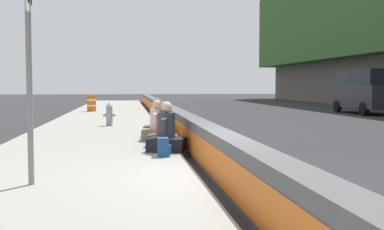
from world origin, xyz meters
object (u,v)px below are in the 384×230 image
at_px(fire_hydrant, 109,114).
at_px(construction_barrel, 92,103).
at_px(seated_person_foreground, 167,136).
at_px(parked_car_fourth, 366,90).
at_px(seated_person_far, 158,124).
at_px(route_sign_post, 29,49).
at_px(seated_person_rear, 157,127).
at_px(backpack, 163,147).
at_px(seated_person_middle, 163,133).

relative_size(fire_hydrant, construction_barrel, 0.93).
height_order(seated_person_foreground, parked_car_fourth, parked_car_fourth).
height_order(seated_person_far, construction_barrel, seated_person_far).
distance_m(route_sign_post, construction_barrel, 20.74).
relative_size(seated_person_rear, construction_barrel, 1.18).
distance_m(seated_person_rear, seated_person_far, 0.99).
relative_size(route_sign_post, seated_person_far, 3.18).
xyz_separation_m(route_sign_post, backpack, (2.63, -2.23, -1.88)).
xyz_separation_m(seated_person_middle, parked_car_fourth, (14.05, -12.79, 0.88)).
relative_size(seated_person_far, construction_barrel, 1.19).
height_order(route_sign_post, backpack, route_sign_post).
height_order(seated_person_far, backpack, seated_person_far).
bearing_deg(seated_person_foreground, backpack, 170.33).
bearing_deg(seated_person_foreground, route_sign_post, 145.36).
bearing_deg(parked_car_fourth, route_sign_post, 140.57).
height_order(fire_hydrant, seated_person_foreground, seated_person_foreground).
bearing_deg(seated_person_middle, parked_car_fourth, -42.31).
height_order(fire_hydrant, backpack, fire_hydrant).
distance_m(route_sign_post, seated_person_middle, 5.27).
bearing_deg(seated_person_far, seated_person_rear, 174.94).
relative_size(fire_hydrant, parked_car_fourth, 0.17).
distance_m(route_sign_post, parked_car_fourth, 23.88).
height_order(seated_person_middle, construction_barrel, seated_person_middle).
xyz_separation_m(route_sign_post, construction_barrel, (20.67, 0.57, -1.59)).
distance_m(seated_person_far, backpack, 4.06).
distance_m(seated_person_rear, backpack, 3.07).
distance_m(backpack, parked_car_fourth, 20.44).
height_order(route_sign_post, seated_person_middle, route_sign_post).
bearing_deg(seated_person_middle, construction_barrel, 10.20).
distance_m(route_sign_post, seated_person_rear, 6.37).
xyz_separation_m(route_sign_post, seated_person_far, (6.68, -2.37, -1.72)).
bearing_deg(route_sign_post, seated_person_rear, -21.83).
xyz_separation_m(seated_person_foreground, seated_person_far, (3.26, -0.00, -0.01)).
bearing_deg(construction_barrel, parked_car_fourth, -98.12).
relative_size(route_sign_post, parked_car_fourth, 0.71).
bearing_deg(construction_barrel, seated_person_rear, -169.21).
bearing_deg(backpack, construction_barrel, 8.83).
bearing_deg(fire_hydrant, seated_person_far, -158.12).
bearing_deg(construction_barrel, seated_person_middle, -169.80).
xyz_separation_m(seated_person_middle, backpack, (-1.74, 0.13, -0.14)).
relative_size(seated_person_rear, backpack, 2.79).
bearing_deg(fire_hydrant, seated_person_rear, -163.15).
relative_size(seated_person_far, parked_car_fourth, 0.22).
bearing_deg(route_sign_post, seated_person_far, -19.53).
height_order(backpack, parked_car_fourth, parked_car_fourth).
xyz_separation_m(route_sign_post, seated_person_rear, (5.70, -2.28, -1.72)).
bearing_deg(parked_car_fourth, construction_barrel, 81.88).
relative_size(route_sign_post, seated_person_middle, 3.42).
relative_size(route_sign_post, construction_barrel, 3.79).
relative_size(seated_person_foreground, parked_car_fourth, 0.23).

